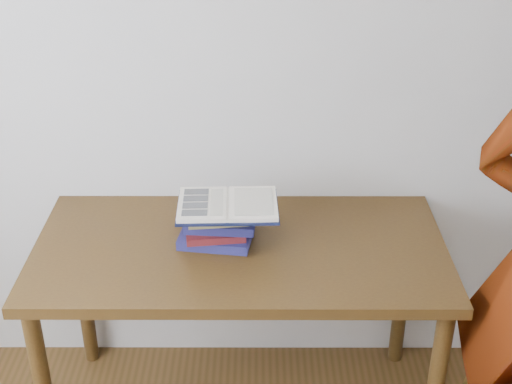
{
  "coord_description": "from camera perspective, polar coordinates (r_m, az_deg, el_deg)",
  "views": [
    {
      "loc": [
        0.16,
        -0.75,
        2.15
      ],
      "look_at": [
        0.15,
        1.33,
        1.02
      ],
      "focal_mm": 50.0,
      "sensor_mm": 36.0,
      "label": 1
    }
  ],
  "objects": [
    {
      "name": "open_book",
      "position": [
        2.45,
        -2.27,
        -1.05
      ],
      "size": [
        0.35,
        0.25,
        0.03
      ],
      "rotation": [
        0.0,
        0.0,
        0.03
      ],
      "color": "black",
      "rests_on": "book_stack"
    },
    {
      "name": "desk",
      "position": [
        2.58,
        -1.26,
        -6.1
      ],
      "size": [
        1.46,
        0.73,
        0.78
      ],
      "color": "#422C10",
      "rests_on": "ground"
    },
    {
      "name": "book_stack",
      "position": [
        2.52,
        -3.07,
        -2.5
      ],
      "size": [
        0.28,
        0.21,
        0.15
      ],
      "color": "#181747",
      "rests_on": "desk"
    },
    {
      "name": "room_shell",
      "position": [
        0.95,
        -14.34,
        -5.97
      ],
      "size": [
        3.54,
        3.54,
        2.62
      ],
      "color": "beige",
      "rests_on": "ground"
    }
  ]
}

